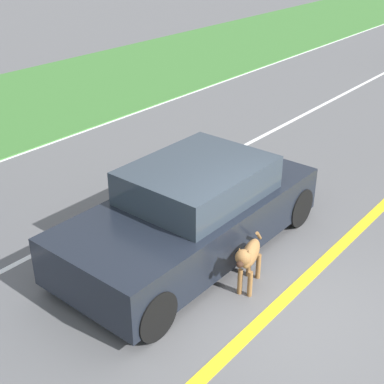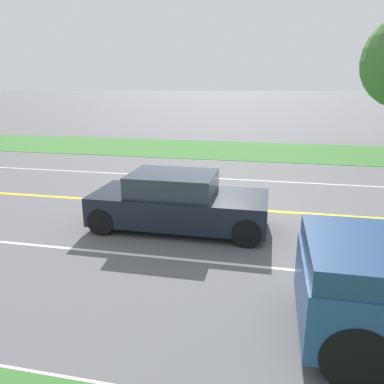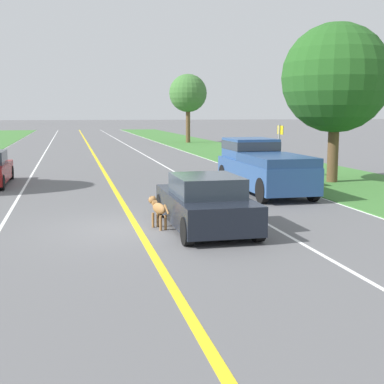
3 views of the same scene
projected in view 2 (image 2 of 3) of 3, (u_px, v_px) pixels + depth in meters
name	position (u px, v px, depth m)	size (l,w,h in m)	color
ground_plane	(205.00, 207.00, 11.07)	(400.00, 400.00, 0.00)	#5B5B5E
centre_divider_line	(205.00, 207.00, 11.07)	(0.18, 160.00, 0.01)	yellow
lane_edge_line_left	(231.00, 161.00, 17.65)	(0.14, 160.00, 0.01)	white
lane_dash_same_dir	(175.00, 259.00, 7.78)	(0.10, 160.00, 0.01)	white
lane_dash_oncoming	(221.00, 179.00, 14.36)	(0.10, 160.00, 0.01)	white
grass_verge_left	(237.00, 150.00, 20.46)	(6.00, 160.00, 0.03)	#3D7533
ego_car	(178.00, 202.00, 9.34)	(1.91, 4.32, 1.40)	black
dog	(198.00, 194.00, 10.45)	(0.44, 1.06, 0.83)	olive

